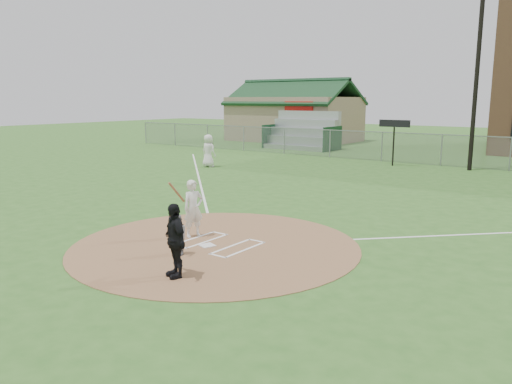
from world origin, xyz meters
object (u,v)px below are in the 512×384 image
Objects in this scene: home_plate at (207,245)px; catcher at (178,235)px; ondeck_player at (208,151)px; umpire at (175,240)px; batter_at_plate at (193,208)px.

home_plate is 1.23m from catcher.
ondeck_player reaches higher than catcher.
umpire reaches higher than batter_at_plate.
catcher is at bearing -93.39° from home_plate.
umpire is (1.16, -1.25, 0.34)m from catcher.
umpire is 0.88× the size of ondeck_player.
home_plate is 17.40m from ondeck_player.
umpire is at bearing -64.99° from home_plate.
umpire is 19.87m from ondeck_player.
umpire is (1.10, -2.35, 0.89)m from home_plate.
umpire reaches higher than home_plate.
batter_at_plate is (10.52, -12.49, -0.10)m from ondeck_player.
catcher is at bearing 129.29° from ondeck_player.
home_plate is at bearing 138.62° from umpire.
catcher is (-0.07, -1.10, 0.55)m from home_plate.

